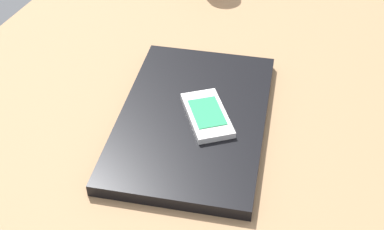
{
  "coord_description": "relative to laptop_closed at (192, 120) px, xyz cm",
  "views": [
    {
      "loc": [
        57.79,
        26.83,
        58.0
      ],
      "look_at": [
        0.35,
        5.22,
        5.0
      ],
      "focal_mm": 50.08,
      "sensor_mm": 36.0,
      "label": 1
    }
  ],
  "objects": [
    {
      "name": "cell_phone_on_laptop",
      "position": [
        -0.4,
        2.29,
        1.48
      ],
      "size": [
        12.09,
        10.82,
        1.13
      ],
      "color": "silver",
      "rests_on": "laptop_closed"
    },
    {
      "name": "laptop_closed",
      "position": [
        0.0,
        0.0,
        0.0
      ],
      "size": [
        37.31,
        27.2,
        1.91
      ],
      "primitive_type": "cube",
      "rotation": [
        0.0,
        0.0,
        0.16
      ],
      "color": "black",
      "rests_on": "desk_surface"
    },
    {
      "name": "desk_surface",
      "position": [
        -0.35,
        -5.22,
        -2.45
      ],
      "size": [
        120.0,
        80.0,
        3.0
      ],
      "primitive_type": "cube",
      "color": "#9E7751",
      "rests_on": "ground"
    }
  ]
}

